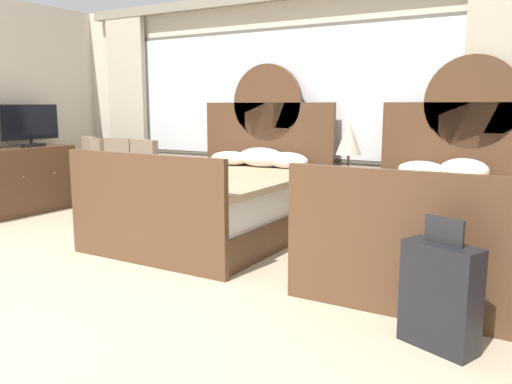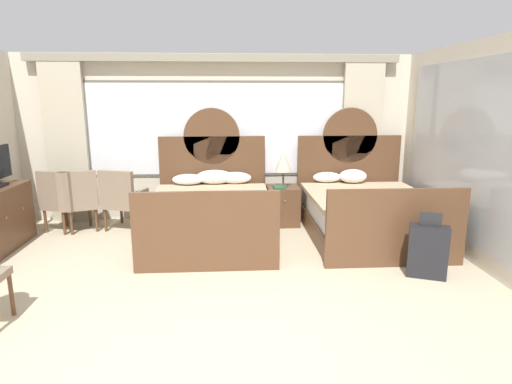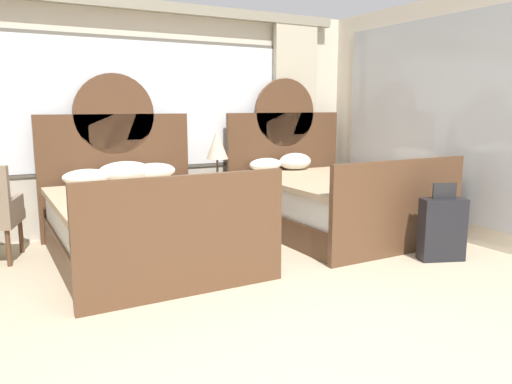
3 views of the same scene
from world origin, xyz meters
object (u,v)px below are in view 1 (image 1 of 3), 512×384
(nightstand_between_beds, at_px, (346,207))
(table_lamp_on_nightstand, at_px, (349,139))
(dresser_minibar, at_px, (10,182))
(armchair_by_window_right, at_px, (105,169))
(tv_flatscreen, at_px, (30,125))
(suitcase_on_floor, at_px, (440,296))
(armchair_by_window_left, at_px, (156,173))
(bed_near_mirror, at_px, (444,227))
(armchair_by_window_centre, at_px, (118,170))
(bed_near_window, at_px, (219,200))
(book_on_nightstand, at_px, (336,177))

(nightstand_between_beds, bearing_deg, table_lamp_on_nightstand, 87.89)
(dresser_minibar, xyz_separation_m, armchair_by_window_right, (0.61, 1.01, 0.09))
(tv_flatscreen, height_order, suitcase_on_floor, tv_flatscreen)
(nightstand_between_beds, height_order, armchair_by_window_left, armchair_by_window_left)
(suitcase_on_floor, bearing_deg, nightstand_between_beds, 122.42)
(bed_near_mirror, relative_size, armchair_by_window_centre, 2.34)
(table_lamp_on_nightstand, relative_size, armchair_by_window_left, 0.61)
(bed_near_window, relative_size, table_lamp_on_nightstand, 3.81)
(nightstand_between_beds, xyz_separation_m, book_on_nightstand, (-0.08, -0.10, 0.32))
(dresser_minibar, xyz_separation_m, suitcase_on_floor, (5.38, -1.03, -0.11))
(table_lamp_on_nightstand, xyz_separation_m, dresser_minibar, (-4.00, -1.17, -0.60))
(book_on_nightstand, height_order, suitcase_on_floor, suitcase_on_floor)
(nightstand_between_beds, height_order, table_lamp_on_nightstand, table_lamp_on_nightstand)
(book_on_nightstand, height_order, armchair_by_window_left, armchair_by_window_left)
(dresser_minibar, distance_m, tv_flatscreen, 0.76)
(nightstand_between_beds, height_order, dresser_minibar, dresser_minibar)
(nightstand_between_beds, bearing_deg, bed_near_window, -147.90)
(armchair_by_window_left, distance_m, armchair_by_window_right, 0.89)
(bed_near_window, xyz_separation_m, dresser_minibar, (-2.87, -0.44, 0.04))
(table_lamp_on_nightstand, distance_m, tv_flatscreen, 4.07)
(nightstand_between_beds, distance_m, armchair_by_window_centre, 3.17)
(bed_near_mirror, bearing_deg, dresser_minibar, -175.25)
(nightstand_between_beds, xyz_separation_m, armchair_by_window_left, (-2.50, -0.14, 0.21))
(table_lamp_on_nightstand, xyz_separation_m, book_on_nightstand, (-0.08, -0.12, -0.39))
(bed_near_mirror, relative_size, armchair_by_window_left, 2.34)
(book_on_nightstand, relative_size, armchair_by_window_centre, 0.27)
(tv_flatscreen, xyz_separation_m, armchair_by_window_centre, (0.82, 0.69, -0.60))
(bed_near_mirror, height_order, dresser_minibar, bed_near_mirror)
(bed_near_mirror, distance_m, tv_flatscreen, 5.16)
(bed_near_mirror, relative_size, book_on_nightstand, 8.57)
(bed_near_mirror, bearing_deg, suitcase_on_floor, -80.07)
(dresser_minibar, distance_m, armchair_by_window_right, 1.18)
(dresser_minibar, bearing_deg, armchair_by_window_centre, 49.94)
(bed_near_window, xyz_separation_m, armchair_by_window_centre, (-2.02, 0.57, 0.13))
(dresser_minibar, height_order, armchair_by_window_right, armchair_by_window_right)
(nightstand_between_beds, bearing_deg, bed_near_mirror, -32.62)
(bed_near_window, height_order, dresser_minibar, bed_near_window)
(bed_near_mirror, distance_m, book_on_nightstand, 1.38)
(nightstand_between_beds, height_order, book_on_nightstand, book_on_nightstand)
(tv_flatscreen, bearing_deg, bed_near_mirror, 1.22)
(book_on_nightstand, height_order, tv_flatscreen, tv_flatscreen)
(dresser_minibar, distance_m, suitcase_on_floor, 5.48)
(book_on_nightstand, bearing_deg, bed_near_window, -149.99)
(table_lamp_on_nightstand, relative_size, book_on_nightstand, 2.25)
(book_on_nightstand, relative_size, suitcase_on_floor, 0.34)
(tv_flatscreen, height_order, armchair_by_window_left, tv_flatscreen)
(bed_near_window, distance_m, tv_flatscreen, 2.94)
(book_on_nightstand, bearing_deg, dresser_minibar, -165.04)
(table_lamp_on_nightstand, distance_m, book_on_nightstand, 0.42)
(book_on_nightstand, xyz_separation_m, dresser_minibar, (-3.92, -1.05, -0.21))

